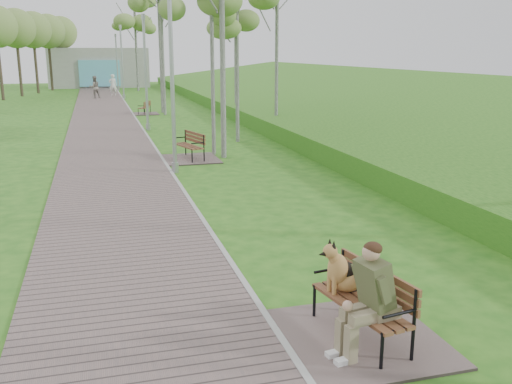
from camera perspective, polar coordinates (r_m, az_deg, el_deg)
ground at (r=13.09m, az=-5.51°, el=-2.65°), size 120.00×120.00×0.00m
walkway at (r=34.07m, az=-15.02°, el=7.24°), size 3.50×67.00×0.04m
kerb at (r=34.13m, az=-12.06°, el=7.43°), size 0.10×67.00×0.05m
embankment at (r=35.52m, az=7.98°, el=7.80°), size 14.00×70.00×1.60m
building_north at (r=63.36m, az=-15.43°, el=11.90°), size 10.00×5.20×4.00m
bench_main at (r=7.66m, az=10.16°, el=-11.28°), size 1.98×2.20×1.73m
bench_second at (r=20.19m, az=-6.72°, el=3.86°), size 1.93×2.15×1.19m
bench_third at (r=35.38m, az=-11.09°, el=7.93°), size 1.55×1.72×0.95m
lamp_post_near at (r=17.77m, az=-8.36°, el=10.22°), size 0.22×0.22×5.59m
lamp_post_second at (r=27.89m, az=-10.96°, el=11.21°), size 0.21×0.21×5.38m
lamp_post_third at (r=47.19m, az=-13.23°, el=12.29°), size 0.22×0.22×5.66m
lamp_post_far at (r=57.16m, az=-13.72°, el=12.30°), size 0.20×0.20×5.26m
pedestrian_near at (r=50.27m, az=-14.12°, el=10.33°), size 0.70×0.50×1.81m
pedestrian_far at (r=47.90m, az=-15.85°, el=10.04°), size 1.04×0.91×1.78m
birch_distant_a at (r=56.16m, az=-12.04°, el=16.84°), size 2.91×2.91×8.71m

